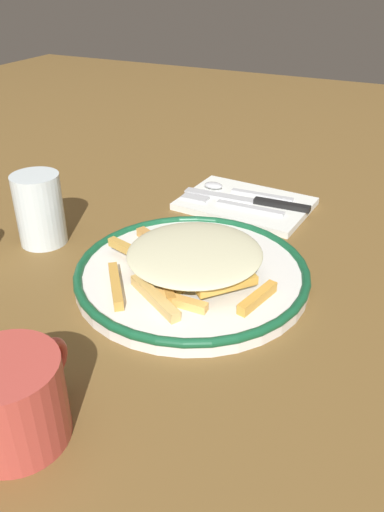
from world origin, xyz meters
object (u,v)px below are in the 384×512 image
Objects in this scene: spoon at (232,189)px; water_glass at (38,210)px; plate at (192,273)px; coffee_mug at (13,400)px; fries_heap at (191,258)px; napkin at (245,204)px; fork at (232,205)px; knife at (257,201)px.

water_glass is at bearing 145.53° from spoon.
plate is 0.28m from coffee_mug.
fries_heap is at bearing -91.72° from water_glass.
water_glass reaches higher than napkin.
spoon is at bearing 22.59° from fork.
water_glass is at bearing 36.88° from coffee_mug.
plate is at bearing -5.47° from coffee_mug.
water_glass is (-0.24, 0.24, 0.04)m from knife.
spoon reaches higher than knife.
plate is 0.24m from knife.
water_glass reaches higher than knife.
water_glass is (-0.21, 0.20, 0.04)m from fork.
knife is 0.34m from water_glass.
spoon reaches higher than napkin.
fries_heap is 0.22m from fork.
water_glass is 0.35m from coffee_mug.
knife reaches higher than fork.
spoon is (0.03, 0.05, 0.00)m from knife.
napkin is at bearing -42.27° from water_glass.
coffee_mug is (-0.52, 0.01, 0.03)m from napkin.
napkin is at bearing -23.51° from fork.
napkin is 0.03m from fork.
spoon is at bearing 11.43° from plate.
fries_heap is at bearing -179.47° from knife.
plate reaches higher than fork.
coffee_mug is at bearing 174.53° from plate.
fries_heap reaches higher than napkin.
plate is at bearing -89.47° from water_glass.
water_glass is at bearing 135.43° from knife.
fork is at bearing 132.82° from knife.
napkin is 1.31× the size of spoon.
water_glass is (-0.26, 0.18, 0.04)m from spoon.
fork is 0.84× the size of knife.
plate is 0.24m from napkin.
knife reaches higher than napkin.
fork is at bearing 8.32° from plate.
fries_heap is at bearing -6.28° from coffee_mug.
spoon is (0.26, 0.05, 0.00)m from plate.
water_glass reaches higher than fries_heap.
fries_heap is at bearing -175.07° from napkin.
plate is 1.39× the size of knife.
knife is 0.52m from coffee_mug.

